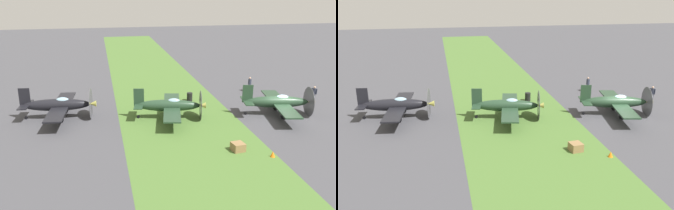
# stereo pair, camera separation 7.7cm
# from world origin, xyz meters

# --- Properties ---
(ground_plane) EXTENTS (160.00, 160.00, 0.00)m
(ground_plane) POSITION_xyz_m (0.00, 0.00, 0.00)
(ground_plane) COLOR #424247
(grass_verge) EXTENTS (120.00, 11.00, 0.01)m
(grass_verge) POSITION_xyz_m (0.00, -9.83, 0.00)
(grass_verge) COLOR #476B2D
(grass_verge) RESTS_ON ground
(airplane_lead) EXTENTS (8.81, 7.03, 3.12)m
(airplane_lead) POSITION_xyz_m (-0.86, -0.21, 1.30)
(airplane_lead) COLOR #233D28
(airplane_lead) RESTS_ON ground
(airplane_wingman) EXTENTS (8.56, 6.83, 3.03)m
(airplane_wingman) POSITION_xyz_m (-1.85, -10.59, 1.27)
(airplane_wingman) COLOR #233D28
(airplane_wingman) RESTS_ON ground
(airplane_trail) EXTENTS (8.85, 7.01, 3.14)m
(airplane_trail) POSITION_xyz_m (-3.85, -20.81, 1.32)
(airplane_trail) COLOR black
(airplane_trail) RESTS_ON ground
(ground_crew_chief) EXTENTS (0.55, 0.39, 1.73)m
(ground_crew_chief) POSITION_xyz_m (-3.94, 5.56, 0.91)
(ground_crew_chief) COLOR #2D3342
(ground_crew_chief) RESTS_ON ground
(ground_crew_mechanic) EXTENTS (0.57, 0.38, 1.73)m
(ground_crew_mechanic) POSITION_xyz_m (-9.03, 0.40, 0.91)
(ground_crew_mechanic) COLOR #2D3342
(ground_crew_mechanic) RESTS_ON ground
(fuel_drum) EXTENTS (0.60, 0.60, 0.90)m
(fuel_drum) POSITION_xyz_m (-6.78, -7.42, 0.45)
(fuel_drum) COLOR black
(fuel_drum) RESTS_ON ground
(supply_crate) EXTENTS (1.02, 1.02, 0.64)m
(supply_crate) POSITION_xyz_m (6.13, -6.88, 0.32)
(supply_crate) COLOR olive
(supply_crate) RESTS_ON ground
(runway_marker_cone) EXTENTS (0.36, 0.36, 0.44)m
(runway_marker_cone) POSITION_xyz_m (7.60, -4.75, 0.22)
(runway_marker_cone) COLOR orange
(runway_marker_cone) RESTS_ON ground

